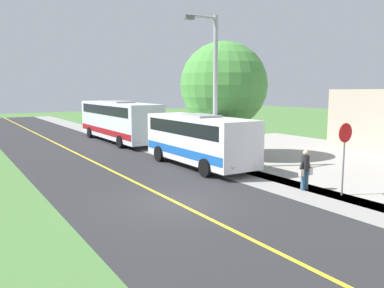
% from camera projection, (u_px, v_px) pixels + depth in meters
% --- Properties ---
extents(ground_plane, '(120.00, 120.00, 0.00)m').
position_uv_depth(ground_plane, '(175.00, 202.00, 14.76)').
color(ground_plane, '#477238').
extents(road_surface, '(8.00, 100.00, 0.01)m').
position_uv_depth(road_surface, '(175.00, 202.00, 14.76)').
color(road_surface, '#28282B').
rests_on(road_surface, ground).
extents(sidewalk, '(2.40, 100.00, 0.01)m').
position_uv_depth(sidewalk, '(278.00, 184.00, 17.47)').
color(sidewalk, gray).
rests_on(sidewalk, ground).
extents(road_centre_line, '(0.16, 100.00, 0.00)m').
position_uv_depth(road_centre_line, '(175.00, 202.00, 14.76)').
color(road_centre_line, gold).
rests_on(road_centre_line, ground).
extents(shuttle_bus_front, '(2.61, 7.88, 2.82)m').
position_uv_depth(shuttle_bus_front, '(199.00, 138.00, 21.37)').
color(shuttle_bus_front, white).
rests_on(shuttle_bus_front, ground).
extents(transit_bus_rear, '(2.77, 11.22, 3.21)m').
position_uv_depth(transit_bus_rear, '(118.00, 119.00, 31.38)').
color(transit_bus_rear, silver).
rests_on(transit_bus_rear, ground).
extents(pedestrian_with_bags, '(0.72, 0.34, 1.68)m').
position_uv_depth(pedestrian_with_bags, '(305.00, 169.00, 16.44)').
color(pedestrian_with_bags, '#335972').
rests_on(pedestrian_with_bags, ground).
extents(stop_sign, '(0.76, 0.07, 2.88)m').
position_uv_depth(stop_sign, '(345.00, 146.00, 15.44)').
color(stop_sign, slate).
rests_on(stop_sign, ground).
extents(street_light_pole, '(1.97, 0.24, 7.90)m').
position_uv_depth(street_light_pole, '(213.00, 85.00, 20.54)').
color(street_light_pole, '#9E9EA3').
rests_on(street_light_pole, ground).
extents(tree_curbside, '(5.27, 5.27, 7.03)m').
position_uv_depth(tree_curbside, '(224.00, 85.00, 23.97)').
color(tree_curbside, brown).
rests_on(tree_curbside, ground).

